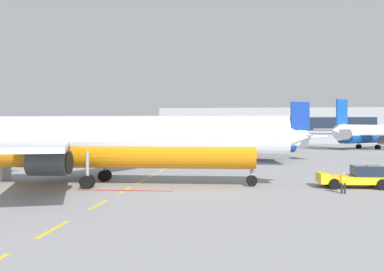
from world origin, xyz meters
The scene contains 8 objects.
ground centered at (40.00, 40.00, 0.00)m, with size 400.00×400.00×0.00m, color gray.
apron_paint_markings centered at (18.00, 37.95, 0.00)m, with size 8.00×96.85×0.01m.
airliner_foreground centered at (15.90, 25.71, 3.95)m, with size 34.67×34.63×12.20m.
pushback_tug centered at (37.32, 25.82, 0.90)m, with size 6.01×3.22×2.08m.
airliner_mid_left centered at (61.70, 107.62, 3.97)m, with size 29.37×29.43×12.26m.
airliner_far_center centered at (27.87, 58.99, 3.11)m, with size 26.55×25.35×9.61m.
ground_crew_worker centered at (35.32, 21.97, 0.94)m, with size 0.66×0.39×1.66m.
terminal_satellite centered at (38.74, 160.95, 6.40)m, with size 79.61×25.05×14.38m.
Camera 1 is at (27.13, -14.17, 4.97)m, focal length 42.50 mm.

